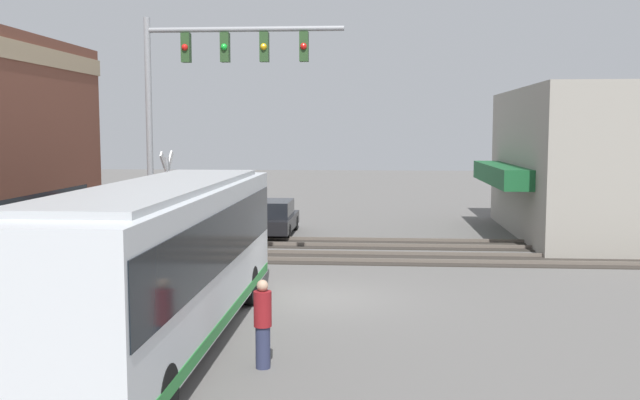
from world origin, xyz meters
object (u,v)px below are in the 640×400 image
parked_car_black (273,219)px  pedestrian_near_bus (263,323)px  crossing_signal (167,196)px  city_bus (164,257)px

parked_car_black → pedestrian_near_bus: 17.21m
crossing_signal → parked_car_black: bearing=-19.9°
city_bus → parked_car_black: size_ratio=2.63×
city_bus → crossing_signal: size_ratio=3.07×
parked_car_black → city_bus: bearing=180.0°
pedestrian_near_bus → parked_car_black: bearing=7.5°
parked_car_black → crossing_signal: bearing=160.1°
crossing_signal → pedestrian_near_bus: size_ratio=2.24×
crossing_signal → pedestrian_near_bus: (-10.07, -4.77, -1.43)m
city_bus → parked_car_black: city_bus is taller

